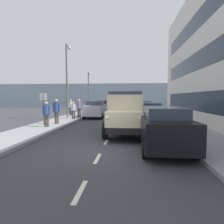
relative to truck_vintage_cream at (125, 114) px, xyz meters
name	(u,v)px	position (x,y,z in m)	size (l,w,h in m)	color
ground_plane	(118,120)	(0.85, -7.27, -1.18)	(80.00, 80.00, 0.00)	#38383D
sidewalk_left	(169,119)	(-3.89, -7.27, -1.10)	(2.67, 37.95, 0.15)	gray
sidewalk_right	(69,118)	(5.58, -7.27, -1.10)	(2.67, 37.95, 0.15)	gray
road_centreline_markings	(117,121)	(0.85, -6.23, -1.17)	(0.12, 32.70, 0.01)	silver
sea_horizon	(124,96)	(0.85, -29.24, 1.32)	(80.00, 0.80, 5.00)	gray
seawall_railing	(124,104)	(0.85, -25.64, -0.26)	(28.08, 0.08, 1.20)	#4C5156
truck_vintage_cream	(125,114)	(0.00, 0.00, 0.00)	(2.17, 5.64, 2.43)	black
car_black_kerbside_near	(163,127)	(-1.60, 2.92, -0.28)	(1.85, 4.40, 1.72)	black
car_white_kerbside_1	(148,114)	(-1.60, -3.26, -0.28)	(1.85, 4.58, 1.72)	white
car_teal_kerbside_2	(143,109)	(-1.60, -8.76, -0.28)	(1.83, 4.24, 1.72)	#1E6670
car_silver_oppositeside_0	(95,109)	(3.29, -8.76, -0.28)	(1.93, 4.17, 1.72)	#B7BABF
car_red_oppositeside_1	(103,107)	(3.29, -14.33, -0.28)	(1.87, 4.22, 1.72)	#B21E1E
pedestrian_by_lamp	(46,112)	(5.25, -1.44, -0.05)	(0.53, 0.34, 1.67)	#4C473D
pedestrian_in_dark_coat	(56,109)	(5.15, -2.93, 0.05)	(0.53, 0.34, 1.82)	#4C473D
pedestrian_strolling	(73,109)	(4.81, -6.12, -0.11)	(0.53, 0.34, 1.57)	#4C473D
pedestrian_with_bag	(79,107)	(4.69, -7.63, 0.03)	(0.53, 0.34, 1.79)	#383342
pedestrian_couple_b	(71,106)	(6.07, -9.34, 0.01)	(0.53, 0.34, 1.77)	#383342
lamp_post_promenade	(67,75)	(5.67, -7.16, 3.07)	(0.32, 1.14, 6.94)	#59595B
lamp_post_far	(89,88)	(5.60, -16.47, 2.35)	(0.32, 1.14, 5.56)	#59595B
street_sign	(44,103)	(5.82, -2.28, 0.50)	(0.50, 0.07, 2.25)	#4C4C4C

